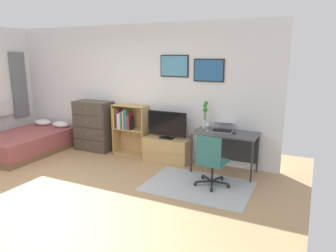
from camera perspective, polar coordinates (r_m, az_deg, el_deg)
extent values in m
plane|color=tan|center=(5.23, -20.45, -11.58)|extent=(7.20, 7.20, 0.00)
cube|color=white|center=(6.71, -6.33, 6.47)|extent=(6.12, 0.06, 2.70)
cube|color=black|center=(6.17, 1.16, 10.89)|extent=(0.59, 0.02, 0.42)
cube|color=#4C93B7|center=(6.16, 1.12, 10.89)|extent=(0.55, 0.01, 0.38)
cube|color=black|center=(5.92, 7.45, 10.02)|extent=(0.59, 0.02, 0.42)
cube|color=#285B93|center=(5.91, 7.41, 10.02)|extent=(0.55, 0.01, 0.38)
cube|color=slate|center=(8.35, -25.50, 6.76)|extent=(0.05, 0.40, 1.54)
cube|color=#B2B7BC|center=(5.22, 5.54, -10.77)|extent=(1.70, 1.20, 0.01)
cube|color=brown|center=(7.52, -24.17, -4.02)|extent=(1.32, 2.04, 0.10)
cube|color=#9E4C4C|center=(7.47, -24.33, -2.41)|extent=(1.28, 2.00, 0.34)
ellipsoid|color=white|center=(8.11, -21.86, 0.63)|extent=(0.45, 0.29, 0.14)
ellipsoid|color=white|center=(7.73, -18.98, 0.29)|extent=(0.45, 0.29, 0.14)
cube|color=#4C4238|center=(7.14, -13.35, 0.05)|extent=(0.85, 0.42, 1.10)
cube|color=#493F35|center=(7.08, -14.27, -3.51)|extent=(0.81, 0.01, 0.25)
sphere|color=#A59E8C|center=(7.07, -14.35, -3.54)|extent=(0.03, 0.03, 0.03)
cube|color=#493F35|center=(7.01, -14.39, -1.38)|extent=(0.81, 0.01, 0.25)
sphere|color=#A59E8C|center=(7.00, -14.48, -1.41)|extent=(0.03, 0.03, 0.03)
cube|color=#493F35|center=(6.95, -14.52, 0.79)|extent=(0.81, 0.01, 0.25)
sphere|color=#A59E8C|center=(6.94, -14.60, 0.76)|extent=(0.03, 0.03, 0.03)
cube|color=#493F35|center=(6.90, -14.64, 2.99)|extent=(0.81, 0.01, 0.25)
sphere|color=#A59E8C|center=(6.89, -14.73, 2.97)|extent=(0.03, 0.03, 0.03)
cube|color=tan|center=(6.86, -9.44, -0.42)|extent=(0.02, 0.30, 1.06)
cube|color=tan|center=(6.48, -4.13, -1.08)|extent=(0.02, 0.30, 1.06)
cube|color=tan|center=(6.81, -6.74, -5.03)|extent=(0.75, 0.30, 0.02)
cube|color=tan|center=(6.66, -6.86, -0.56)|extent=(0.71, 0.30, 0.02)
cube|color=tan|center=(6.56, -6.98, 3.71)|extent=(0.71, 0.30, 0.02)
cube|color=tan|center=(6.78, -6.20, -0.48)|extent=(0.75, 0.01, 1.06)
cube|color=gold|center=(6.76, -9.45, 1.45)|extent=(0.03, 0.20, 0.42)
cube|color=black|center=(6.75, -9.20, 1.24)|extent=(0.03, 0.21, 0.37)
cube|color=#8C388C|center=(6.71, -8.99, 1.29)|extent=(0.03, 0.18, 0.40)
cube|color=white|center=(6.71, -8.66, 0.97)|extent=(0.03, 0.21, 0.32)
cube|color=white|center=(6.69, -8.42, 1.06)|extent=(0.02, 0.20, 0.35)
cube|color=#2D8C4C|center=(6.66, -8.22, 0.91)|extent=(0.03, 0.19, 0.32)
cube|color=red|center=(6.65, -7.95, 1.00)|extent=(0.02, 0.20, 0.35)
cube|color=white|center=(6.64, -7.76, 1.19)|extent=(0.02, 0.22, 0.39)
cube|color=#1E519E|center=(6.62, -7.53, 1.26)|extent=(0.03, 0.22, 0.41)
cube|color=#2D8C4C|center=(6.58, -7.40, 1.23)|extent=(0.03, 0.17, 0.42)
cube|color=#8C388C|center=(6.58, -7.16, 0.67)|extent=(0.03, 0.17, 0.30)
cube|color=red|center=(6.57, -6.82, 0.85)|extent=(0.03, 0.20, 0.34)
cube|color=black|center=(6.55, -6.71, 0.60)|extent=(0.02, 0.17, 0.29)
cube|color=tan|center=(6.28, -0.13, -4.30)|extent=(0.92, 0.40, 0.47)
cube|color=tan|center=(6.10, -0.97, -4.81)|extent=(0.92, 0.01, 0.02)
cube|color=black|center=(6.19, -0.21, -2.17)|extent=(0.28, 0.16, 0.02)
cube|color=black|center=(6.18, -0.21, -1.85)|extent=(0.06, 0.04, 0.05)
cube|color=black|center=(6.12, -0.21, 0.43)|extent=(0.83, 0.02, 0.48)
cube|color=black|center=(6.11, -0.26, 0.41)|extent=(0.80, 0.01, 0.45)
cube|color=#4C4C4F|center=(5.65, 10.41, -1.33)|extent=(1.14, 0.60, 0.03)
cube|color=#2D2D30|center=(5.67, 4.24, -4.99)|extent=(0.03, 0.03, 0.71)
cube|color=#2D2D30|center=(5.40, 15.05, -6.37)|extent=(0.03, 0.03, 0.71)
cube|color=#2D2D30|center=(6.15, 6.08, -3.59)|extent=(0.03, 0.03, 0.71)
cube|color=#2D2D30|center=(5.90, 16.04, -4.77)|extent=(0.03, 0.03, 0.71)
cube|color=#2D2D30|center=(6.01, 11.02, -3.81)|extent=(1.08, 0.02, 0.50)
cylinder|color=#232326|center=(5.20, 10.96, -10.79)|extent=(0.05, 0.05, 0.05)
cube|color=#232326|center=(5.23, 9.49, -10.15)|extent=(0.28, 0.04, 0.02)
cylinder|color=#232326|center=(5.49, 9.82, -9.45)|extent=(0.05, 0.05, 0.05)
cube|color=#232326|center=(5.37, 8.95, -9.48)|extent=(0.12, 0.27, 0.02)
cylinder|color=#232326|center=(5.50, 6.35, -9.31)|extent=(0.05, 0.05, 0.05)
cube|color=#232326|center=(5.37, 7.17, -9.40)|extent=(0.24, 0.20, 0.02)
cylinder|color=#232326|center=(5.21, 5.00, -10.55)|extent=(0.05, 0.05, 0.05)
cube|color=#232326|center=(5.23, 6.53, -10.03)|extent=(0.25, 0.18, 0.02)
cylinder|color=#232326|center=(5.02, 7.91, -11.56)|extent=(0.05, 0.05, 0.05)
cube|color=#232326|center=(5.14, 7.97, -10.51)|extent=(0.11, 0.28, 0.02)
cylinder|color=#232326|center=(5.20, 8.08, -8.23)|extent=(0.04, 0.04, 0.30)
cube|color=#2D6B66|center=(5.15, 8.14, -6.52)|extent=(0.45, 0.45, 0.03)
cube|color=#2D6B66|center=(4.89, 7.44, -4.57)|extent=(0.40, 0.05, 0.45)
cube|color=#B7B7BC|center=(5.72, 9.80, -0.93)|extent=(0.40, 0.29, 0.01)
cube|color=black|center=(5.71, 9.79, -0.87)|extent=(0.37, 0.27, 0.00)
cube|color=#B7B7BC|center=(5.84, 10.08, 0.57)|extent=(0.39, 0.28, 0.07)
cube|color=#234C5B|center=(5.84, 10.08, 0.58)|extent=(0.37, 0.25, 0.06)
ellipsoid|color=#262628|center=(5.60, 11.95, -1.21)|extent=(0.06, 0.10, 0.03)
cylinder|color=silver|center=(5.92, 6.72, 0.39)|extent=(0.09, 0.09, 0.16)
cylinder|color=#3D8438|center=(5.88, 6.90, 2.12)|extent=(0.01, 0.01, 0.43)
sphere|color=#308B2C|center=(5.84, 6.96, 4.20)|extent=(0.07, 0.07, 0.07)
cylinder|color=#3D8438|center=(5.92, 6.88, 1.53)|extent=(0.01, 0.01, 0.30)
sphere|color=#308B2C|center=(5.89, 6.92, 2.95)|extent=(0.07, 0.07, 0.07)
cylinder|color=#3D8438|center=(5.89, 6.70, 1.87)|extent=(0.01, 0.01, 0.38)
sphere|color=#308B2C|center=(5.86, 6.75, 3.67)|extent=(0.07, 0.07, 0.07)
cylinder|color=#3D8438|center=(5.88, 6.65, 1.49)|extent=(0.01, 0.01, 0.30)
sphere|color=#308B2C|center=(5.85, 6.68, 2.94)|extent=(0.07, 0.07, 0.07)
cylinder|color=silver|center=(5.70, 7.14, -0.90)|extent=(0.06, 0.06, 0.01)
cylinder|color=silver|center=(5.69, 7.16, -0.39)|extent=(0.01, 0.01, 0.10)
cone|color=silver|center=(5.67, 7.18, 0.47)|extent=(0.07, 0.07, 0.07)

